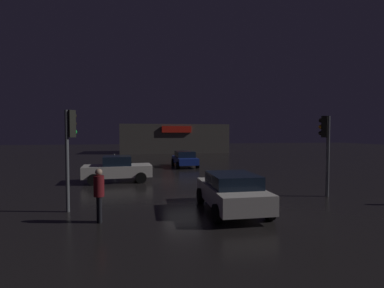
# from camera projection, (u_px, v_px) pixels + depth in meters

# --- Properties ---
(ground_plane) EXTENTS (120.00, 120.00, 0.00)m
(ground_plane) POSITION_uv_depth(u_px,v_px,m) (184.00, 181.00, 17.20)
(ground_plane) COLOR black
(store_building) EXTENTS (15.94, 7.05, 4.28)m
(store_building) POSITION_uv_depth(u_px,v_px,m) (173.00, 138.00, 43.50)
(store_building) COLOR #4C4742
(store_building) RESTS_ON ground
(traffic_signal_main) EXTENTS (0.42, 0.42, 3.82)m
(traffic_signal_main) POSITION_uv_depth(u_px,v_px,m) (70.00, 138.00, 10.49)
(traffic_signal_main) COLOR #595B60
(traffic_signal_main) RESTS_ON ground
(traffic_signal_opposite) EXTENTS (0.42, 0.42, 3.76)m
(traffic_signal_opposite) POSITION_uv_depth(u_px,v_px,m) (325.00, 140.00, 13.04)
(traffic_signal_opposite) COLOR #595B60
(traffic_signal_opposite) RESTS_ON ground
(car_near) EXTENTS (2.15, 4.11, 1.44)m
(car_near) POSITION_uv_depth(u_px,v_px,m) (231.00, 191.00, 10.59)
(car_near) COLOR silver
(car_near) RESTS_ON ground
(car_far) EXTENTS (1.98, 3.98, 1.38)m
(car_far) POSITION_uv_depth(u_px,v_px,m) (185.00, 159.00, 24.58)
(car_far) COLOR navy
(car_far) RESTS_ON ground
(car_crossing) EXTENTS (4.14, 2.22, 1.56)m
(car_crossing) POSITION_uv_depth(u_px,v_px,m) (117.00, 169.00, 17.02)
(car_crossing) COLOR silver
(car_crossing) RESTS_ON ground
(pedestrian) EXTENTS (0.44, 0.44, 1.79)m
(pedestrian) POSITION_uv_depth(u_px,v_px,m) (99.00, 191.00, 9.23)
(pedestrian) COLOR black
(pedestrian) RESTS_ON ground
(bollard_kerb_a) EXTENTS (0.13, 0.13, 1.27)m
(bollard_kerb_a) POSITION_uv_depth(u_px,v_px,m) (114.00, 162.00, 22.59)
(bollard_kerb_a) COLOR #595B60
(bollard_kerb_a) RESTS_ON ground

